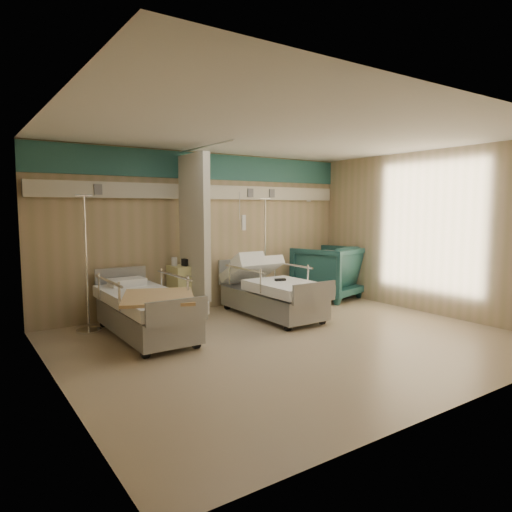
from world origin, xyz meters
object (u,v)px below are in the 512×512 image
Objects in this scene: iv_stand_right at (265,282)px; bedside_cabinet at (186,290)px; bed_right at (272,298)px; iv_stand_left at (88,304)px; bed_left at (146,315)px; visitor_armchair at (328,272)px.

bedside_cabinet is at bearing -179.90° from iv_stand_right.
bed_right is 1.07× the size of iv_stand_left.
bedside_cabinet is at bearing 40.60° from bed_left.
iv_stand_left is (-0.60, 0.76, 0.10)m from bed_left.
bed_right is 1.96m from visitor_armchair.
bed_left is 0.97m from iv_stand_left.
bedside_cabinet is (1.05, 0.90, 0.11)m from bed_left.
iv_stand_right is 1.00× the size of iv_stand_left.
iv_stand_right reaches higher than visitor_armchair.
visitor_armchair is (3.00, -0.30, 0.11)m from bedside_cabinet.
visitor_armchair is (1.85, 0.60, 0.22)m from bed_right.
bedside_cabinet is 0.73× the size of visitor_armchair.
iv_stand_right is (-1.35, 0.30, -0.12)m from visitor_armchair.
iv_stand_left is at bearing 128.42° from bed_left.
bedside_cabinet is 1.65m from iv_stand_right.
bed_left is at bearing -7.18° from visitor_armchair.
visitor_armchair is at bearing 17.97° from bed_right.
bedside_cabinet is (-1.15, 0.90, 0.11)m from bed_right.
bed_right is 2.90m from iv_stand_left.
bed_right is 2.54× the size of bedside_cabinet.
bedside_cabinet reaches higher than bed_right.
bedside_cabinet is at bearing -21.32° from visitor_armchair.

